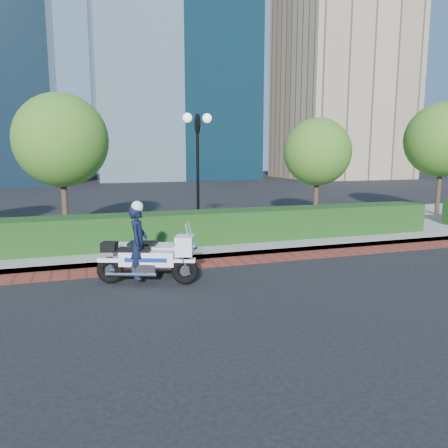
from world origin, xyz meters
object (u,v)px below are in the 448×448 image
object	(u,v)px
police_motorcycle	(146,253)
tree_b	(61,140)
tree_c	(317,152)
tree_d	(442,140)
lamppost	(198,154)

from	to	relation	value
police_motorcycle	tree_b	bearing A→B (deg)	128.88
tree_b	police_motorcycle	distance (m)	6.93
tree_c	tree_d	world-z (taller)	tree_d
lamppost	tree_d	size ratio (longest dim) A/B	0.82
lamppost	tree_b	size ratio (longest dim) A/B	0.86
tree_d	police_motorcycle	world-z (taller)	tree_d
police_motorcycle	tree_c	bearing A→B (deg)	57.91
lamppost	tree_d	bearing A→B (deg)	6.18
tree_c	police_motorcycle	bearing A→B (deg)	-143.09
lamppost	tree_b	bearing A→B (deg)	163.89
tree_c	lamppost	bearing A→B (deg)	-166.70
tree_b	lamppost	bearing A→B (deg)	-16.11
lamppost	tree_d	world-z (taller)	tree_d
tree_b	tree_d	xyz separation A→B (m)	(16.50, 0.00, 0.18)
tree_b	police_motorcycle	bearing A→B (deg)	-72.11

